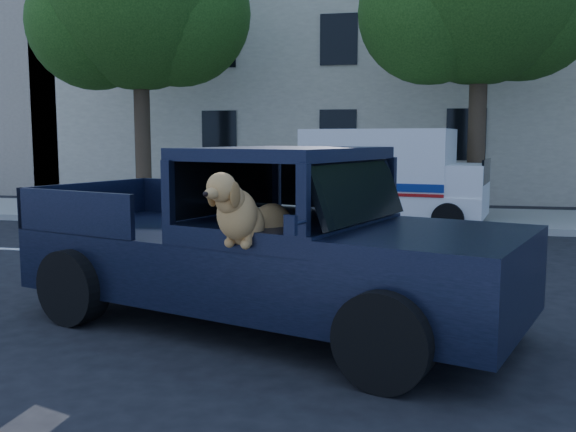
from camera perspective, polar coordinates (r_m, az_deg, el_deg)
name	(u,v)px	position (r m, az deg, el deg)	size (l,w,h in m)	color
ground	(122,306)	(8.38, -14.52, -7.77)	(120.00, 120.00, 0.00)	black
far_sidewalk	(279,215)	(16.98, -0.78, 0.13)	(60.00, 4.00, 0.15)	gray
lane_stripes	(321,261)	(10.99, 2.93, -4.02)	(21.60, 0.14, 0.01)	silver
street_tree_left	(140,5)	(18.86, -12.98, 17.85)	(6.00, 5.20, 8.60)	#332619
building_main	(405,70)	(23.89, 10.32, 12.63)	(26.00, 6.00, 9.00)	beige
pickup_truck	(257,265)	(7.22, -2.80, -4.41)	(5.98, 3.86, 2.00)	black
mail_truck	(390,184)	(15.46, 9.04, 2.83)	(4.48, 2.77, 2.30)	silver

